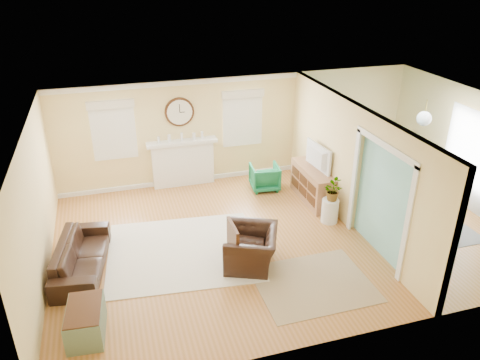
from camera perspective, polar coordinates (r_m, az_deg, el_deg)
The scene contains 29 objects.
floor at distance 9.74m, azimuth 5.05°, elevation -6.53°, with size 9.00×9.00×0.00m, color #9D6228.
wall_back at distance 11.74m, azimuth -0.00°, elevation 6.40°, with size 9.00×0.02×2.60m, color #E6C47D.
wall_front at distance 6.81m, azimuth 14.74°, elevation -9.99°, with size 9.00×0.02×2.60m, color #E6C47D.
wall_left at distance 8.66m, azimuth -23.61°, elevation -3.24°, with size 0.02×6.00×2.60m, color #E6C47D.
wall_right at distance 11.48m, azimuth 26.80°, elevation 3.09°, with size 0.02×6.00×2.60m, color #E6C47D.
ceiling at distance 8.64m, azimuth 5.72°, elevation 8.22°, with size 9.00×6.00×0.02m, color white.
partition at distance 9.94m, azimuth 12.92°, elevation 2.41°, with size 0.17×6.00×2.60m.
fireplace at distance 11.58m, azimuth -6.97°, elevation 2.18°, with size 1.70×0.30×1.17m.
wall_clock at distance 11.22m, azimuth -7.39°, elevation 8.23°, with size 0.70×0.07×0.70m.
window_left at distance 11.15m, azimuth -15.23°, elevation 6.37°, with size 1.05×0.13×1.42m.
window_right at distance 11.60m, azimuth 0.30°, elevation 8.02°, with size 1.05×0.13×1.42m.
french_doors at distance 11.51m, azimuth 26.44°, elevation 2.15°, with size 0.06×1.70×2.20m.
pendant at distance 10.24m, azimuth 21.52°, elevation 6.99°, with size 0.30×0.30×0.55m.
rug_cream at distance 9.23m, azimuth -6.94°, elevation -8.58°, with size 2.85×2.47×0.02m, color beige.
rug_jute at distance 8.46m, azimuth 8.94°, elevation -12.36°, with size 1.96×1.61×0.01m, color tan.
rug_grey at distance 10.88m, azimuth 19.25°, elevation -4.28°, with size 2.17×2.71×0.01m, color slate.
sofa at distance 9.00m, azimuth -18.79°, elevation -8.73°, with size 1.99×0.78×0.58m, color black.
eames_chair at distance 8.66m, azimuth 1.39°, elevation -8.26°, with size 1.05×0.92×0.68m, color black.
green_chair at distance 11.40m, azimuth 3.02°, elevation 0.37°, with size 0.66×0.68×0.62m, color #0B6838.
trunk at distance 7.65m, azimuth -18.29°, elevation -16.03°, with size 0.60×0.90×0.50m.
credenza at distance 10.94m, azimuth 8.90°, elevation -0.54°, with size 0.52×1.52×0.80m.
tv at distance 10.65m, azimuth 9.07°, elevation 2.77°, with size 1.00×0.13×0.58m, color black.
garden_stool at distance 10.17m, azimuth 10.90°, elevation -3.70°, with size 0.36×0.36×0.53m, color white.
potted_plant at distance 9.95m, azimuth 11.13°, elevation -1.21°, with size 0.42×0.36×0.46m, color #337F33.
dining_table at distance 10.73m, azimuth 19.49°, elevation -2.82°, with size 1.82×1.02×0.64m, color #452714.
dining_chair_n at distance 11.40m, azimuth 16.77°, elevation 0.35°, with size 0.47×0.47×0.87m.
dining_chair_s at distance 9.83m, azimuth 23.08°, elevation -4.44°, with size 0.44×0.44×0.99m.
dining_chair_w at distance 10.34m, azimuth 16.99°, elevation -1.87°, with size 0.55×0.55×1.00m.
dining_chair_e at distance 10.97m, azimuth 22.92°, elevation -1.34°, with size 0.43×0.43×0.96m.
Camera 1 is at (-3.15, -7.63, 5.17)m, focal length 35.00 mm.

